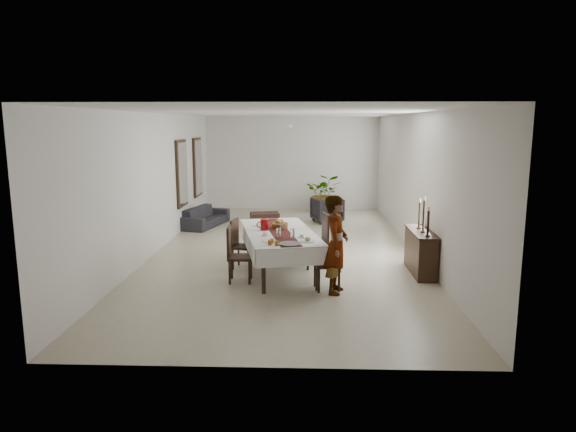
{
  "coord_description": "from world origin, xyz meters",
  "views": [
    {
      "loc": [
        0.48,
        -11.87,
        2.96
      ],
      "look_at": [
        0.11,
        -1.29,
        1.05
      ],
      "focal_mm": 32.0,
      "sensor_mm": 36.0,
      "label": 1
    }
  ],
  "objects_px": {
    "red_pitcher": "(264,225)",
    "sofa": "(205,217)",
    "sideboard_body": "(420,253)",
    "woman": "(336,245)",
    "dining_table_top": "(279,233)"
  },
  "relations": [
    {
      "from": "woman",
      "to": "sofa",
      "type": "relative_size",
      "value": 0.91
    },
    {
      "from": "red_pitcher",
      "to": "sofa",
      "type": "distance_m",
      "value": 5.07
    },
    {
      "from": "dining_table_top",
      "to": "red_pitcher",
      "type": "height_order",
      "value": "red_pitcher"
    },
    {
      "from": "sideboard_body",
      "to": "sofa",
      "type": "xyz_separation_m",
      "value": [
        -5.24,
        4.63,
        -0.14
      ]
    },
    {
      "from": "red_pitcher",
      "to": "sofa",
      "type": "height_order",
      "value": "red_pitcher"
    },
    {
      "from": "sideboard_body",
      "to": "sofa",
      "type": "height_order",
      "value": "sideboard_body"
    },
    {
      "from": "dining_table_top",
      "to": "red_pitcher",
      "type": "distance_m",
      "value": 0.36
    },
    {
      "from": "sideboard_body",
      "to": "sofa",
      "type": "bearing_deg",
      "value": 138.5
    },
    {
      "from": "woman",
      "to": "red_pitcher",
      "type": "bearing_deg",
      "value": 57.21
    },
    {
      "from": "red_pitcher",
      "to": "dining_table_top",
      "type": "bearing_deg",
      "value": -18.79
    },
    {
      "from": "dining_table_top",
      "to": "woman",
      "type": "height_order",
      "value": "woman"
    },
    {
      "from": "woman",
      "to": "sideboard_body",
      "type": "xyz_separation_m",
      "value": [
        1.76,
        1.27,
        -0.45
      ]
    },
    {
      "from": "woman",
      "to": "sideboard_body",
      "type": "height_order",
      "value": "woman"
    },
    {
      "from": "dining_table_top",
      "to": "sofa",
      "type": "distance_m",
      "value": 5.28
    },
    {
      "from": "dining_table_top",
      "to": "sofa",
      "type": "relative_size",
      "value": 1.4
    }
  ]
}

